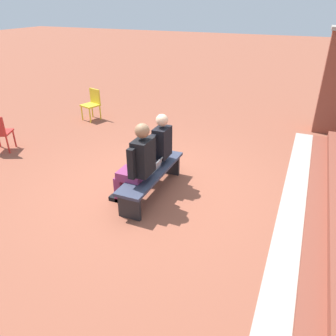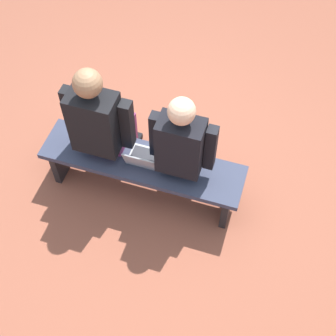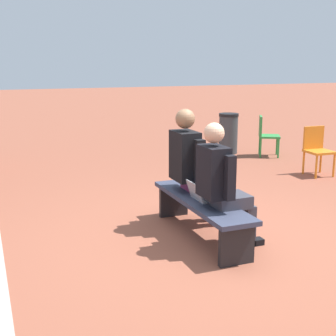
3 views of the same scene
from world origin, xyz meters
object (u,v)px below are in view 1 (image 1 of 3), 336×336
at_px(person_adult, 137,163).
at_px(plastic_chair_mid_courtyard, 92,102).
at_px(bench, 152,175).
at_px(person_student, 157,148).
at_px(laptop, 153,167).

height_order(person_adult, plastic_chair_mid_courtyard, person_adult).
bearing_deg(plastic_chair_mid_courtyard, bench, 47.99).
bearing_deg(person_student, person_adult, -0.33).
bearing_deg(person_adult, laptop, 168.24).
height_order(bench, person_adult, person_adult).
bearing_deg(bench, person_adult, -11.12).
height_order(person_student, person_adult, person_adult).
distance_m(bench, laptop, 0.15).
xyz_separation_m(bench, laptop, (-0.04, 0.01, 0.15)).
bearing_deg(plastic_chair_mid_courtyard, person_student, 50.99).
bearing_deg(plastic_chair_mid_courtyard, laptop, 48.46).
relative_size(person_adult, laptop, 4.44).
height_order(person_adult, laptop, person_adult).
distance_m(laptop, plastic_chair_mid_courtyard, 4.39).
bearing_deg(laptop, person_student, -165.77).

